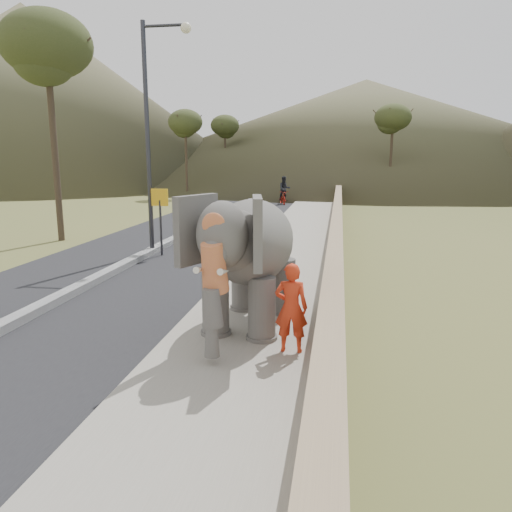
{
  "coord_description": "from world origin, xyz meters",
  "views": [
    {
      "loc": [
        1.72,
        -5.91,
        3.59
      ],
      "look_at": [
        0.2,
        3.18,
        1.7
      ],
      "focal_mm": 35.0,
      "sensor_mm": 36.0,
      "label": 1
    }
  ],
  "objects": [
    {
      "name": "ground",
      "position": [
        0.0,
        0.0,
        0.0
      ],
      "size": [
        160.0,
        160.0,
        0.0
      ],
      "primitive_type": "plane",
      "color": "olive",
      "rests_on": "ground"
    },
    {
      "name": "road",
      "position": [
        -5.0,
        10.0,
        0.01
      ],
      "size": [
        7.0,
        120.0,
        0.03
      ],
      "primitive_type": "cube",
      "color": "black",
      "rests_on": "ground"
    },
    {
      "name": "median",
      "position": [
        -5.0,
        10.0,
        0.11
      ],
      "size": [
        0.35,
        120.0,
        0.22
      ],
      "primitive_type": "cube",
      "color": "black",
      "rests_on": "ground"
    },
    {
      "name": "walkway",
      "position": [
        0.0,
        10.0,
        0.07
      ],
      "size": [
        3.0,
        120.0,
        0.15
      ],
      "primitive_type": "cube",
      "color": "#9E9687",
      "rests_on": "ground"
    },
    {
      "name": "parapet",
      "position": [
        1.65,
        10.0,
        0.55
      ],
      "size": [
        0.3,
        120.0,
        1.1
      ],
      "primitive_type": "cube",
      "color": "tan",
      "rests_on": "ground"
    },
    {
      "name": "lamppost",
      "position": [
        -4.69,
        11.2,
        4.87
      ],
      "size": [
        1.76,
        0.36,
        8.0
      ],
      "color": "#2F2F34",
      "rests_on": "ground"
    },
    {
      "name": "signboard",
      "position": [
        -4.5,
        10.83,
        1.64
      ],
      "size": [
        0.6,
        0.08,
        2.4
      ],
      "color": "#2D2D33",
      "rests_on": "ground"
    },
    {
      "name": "hill_left",
      "position": [
        -38.0,
        55.0,
        11.0
      ],
      "size": [
        60.0,
        60.0,
        22.0
      ],
      "primitive_type": "cone",
      "color": "brown",
      "rests_on": "ground"
    },
    {
      "name": "hill_far",
      "position": [
        5.0,
        70.0,
        7.0
      ],
      "size": [
        80.0,
        80.0,
        14.0
      ],
      "primitive_type": "cone",
      "color": "brown",
      "rests_on": "ground"
    },
    {
      "name": "elephant_and_man",
      "position": [
        0.02,
        3.81,
        1.49
      ],
      "size": [
        2.41,
        3.93,
        2.7
      ],
      "color": "#66625C",
      "rests_on": "ground"
    },
    {
      "name": "motorcyclist",
      "position": [
        -2.28,
        30.2,
        0.79
      ],
      "size": [
        1.22,
        1.96,
        2.02
      ],
      "color": "maroon",
      "rests_on": "ground"
    },
    {
      "name": "trees",
      "position": [
        4.91,
        30.56,
        3.93
      ],
      "size": [
        47.82,
        36.77,
        9.38
      ],
      "color": "#473828",
      "rests_on": "ground"
    }
  ]
}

